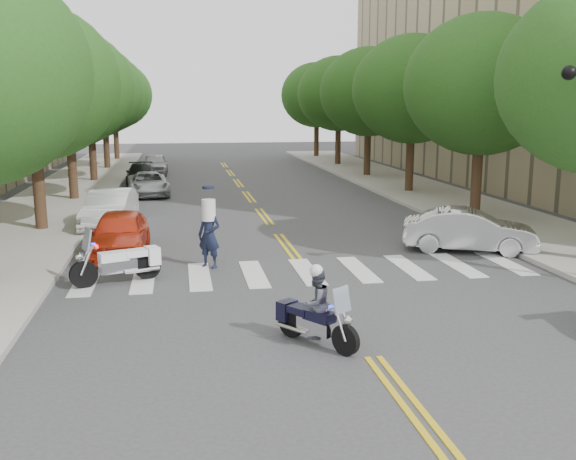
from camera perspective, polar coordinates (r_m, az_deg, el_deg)
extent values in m
plane|color=#38383A|center=(12.72, 7.56, -11.15)|extent=(140.00, 140.00, 0.00)
cube|color=#9E9991|center=(34.07, -19.62, 2.53)|extent=(5.00, 60.00, 0.15)
cube|color=#9E9991|center=(36.01, 11.72, 3.38)|extent=(5.00, 60.00, 0.15)
cylinder|color=#382316|center=(25.94, -21.26, 3.44)|extent=(0.44, 0.44, 3.32)
ellipsoid|color=#254F16|center=(25.76, -21.88, 12.07)|extent=(6.40, 6.40, 5.76)
cylinder|color=#382316|center=(33.77, -18.62, 5.24)|extent=(0.44, 0.44, 3.32)
ellipsoid|color=#254F16|center=(33.63, -19.04, 11.86)|extent=(6.40, 6.40, 5.76)
cylinder|color=#382316|center=(41.66, -16.97, 6.36)|extent=(0.44, 0.44, 3.32)
ellipsoid|color=#254F16|center=(41.55, -17.28, 11.72)|extent=(6.40, 6.40, 5.76)
cylinder|color=#382316|center=(49.59, -15.84, 7.11)|extent=(0.44, 0.44, 3.32)
ellipsoid|color=#254F16|center=(49.50, -16.08, 11.62)|extent=(6.40, 6.40, 5.76)
cylinder|color=#382316|center=(57.54, -15.02, 7.66)|extent=(0.44, 0.44, 3.32)
ellipsoid|color=#254F16|center=(57.46, -15.22, 11.54)|extent=(6.40, 6.40, 5.76)
cylinder|color=#382316|center=(28.27, 16.40, 4.33)|extent=(0.44, 0.44, 3.32)
ellipsoid|color=#254F16|center=(28.10, 16.85, 12.25)|extent=(6.40, 6.40, 5.76)
cylinder|color=#382316|center=(35.59, 10.77, 5.90)|extent=(0.44, 0.44, 3.32)
ellipsoid|color=#254F16|center=(35.46, 11.00, 12.19)|extent=(6.40, 6.40, 5.76)
cylinder|color=#382316|center=(43.15, 7.06, 6.91)|extent=(0.44, 0.44, 3.32)
ellipsoid|color=#254F16|center=(43.04, 7.19, 12.09)|extent=(6.40, 6.40, 5.76)
cylinder|color=#382316|center=(50.85, 4.46, 7.59)|extent=(0.44, 0.44, 3.32)
ellipsoid|color=#254F16|center=(50.75, 4.53, 11.99)|extent=(6.40, 6.40, 5.76)
cylinder|color=#382316|center=(58.62, 2.54, 8.08)|extent=(0.44, 0.44, 3.32)
ellipsoid|color=#254F16|center=(58.54, 2.57, 11.90)|extent=(6.40, 6.40, 5.76)
sphere|color=black|center=(17.52, 23.69, 12.68)|extent=(0.36, 0.36, 0.36)
cylinder|color=black|center=(12.65, 5.14, -9.71)|extent=(0.47, 0.58, 0.62)
cylinder|color=black|center=(13.56, 0.32, -8.21)|extent=(0.50, 0.60, 0.62)
cube|color=silver|center=(13.09, 2.50, -8.48)|extent=(0.72, 0.83, 0.29)
cube|color=black|center=(12.96, 2.81, -7.63)|extent=(0.64, 0.71, 0.20)
cube|color=black|center=(13.27, 1.18, -7.07)|extent=(0.59, 0.62, 0.15)
cube|color=black|center=(13.57, -0.10, -7.14)|extent=(0.48, 0.46, 0.41)
cube|color=#8C99A5|center=(12.47, 4.78, -6.21)|extent=(0.45, 0.38, 0.50)
cube|color=red|center=(12.69, 4.54, -6.67)|extent=(0.13, 0.13, 0.07)
cube|color=#0C26E5|center=(12.53, 3.90, -6.90)|extent=(0.13, 0.13, 0.07)
imported|color=#474C56|center=(12.94, 2.51, -6.52)|extent=(0.88, 0.85, 1.43)
sphere|color=silver|center=(12.75, 2.54, -3.66)|extent=(0.27, 0.27, 0.27)
cylinder|color=black|center=(17.82, -17.71, -3.80)|extent=(0.75, 0.42, 0.74)
cylinder|color=black|center=(18.29, -12.40, -3.14)|extent=(0.76, 0.46, 0.74)
cube|color=silver|center=(18.02, -14.88, -3.08)|extent=(1.04, 0.69, 0.35)
cube|color=white|center=(17.93, -15.25, -2.27)|extent=(0.86, 0.65, 0.24)
cube|color=white|center=(18.09, -13.43, -1.99)|extent=(0.72, 0.63, 0.17)
cube|color=white|center=(18.27, -11.96, -2.22)|extent=(0.48, 0.57, 0.49)
cube|color=#8C99A5|center=(17.64, -17.45, -0.79)|extent=(0.36, 0.57, 0.60)
cube|color=red|center=(17.60, -16.72, -1.43)|extent=(0.14, 0.14, 0.09)
cube|color=#0C26E5|center=(17.85, -16.94, -1.27)|extent=(0.14, 0.14, 0.09)
imported|color=#161B32|center=(19.11, -7.01, -0.45)|extent=(0.86, 0.80, 1.97)
imported|color=#BABABD|center=(21.95, 15.82, -0.04)|extent=(4.52, 3.02, 1.41)
imported|color=red|center=(21.20, -14.74, -0.30)|extent=(1.84, 4.32, 1.46)
imported|color=silver|center=(26.18, -15.54, 1.83)|extent=(1.98, 4.66, 1.49)
imported|color=#9EA1A6|center=(35.00, -12.30, 4.04)|extent=(2.47, 4.63, 1.24)
imported|color=black|center=(40.00, -12.95, 4.87)|extent=(1.93, 4.34, 1.24)
imported|color=#ADACB2|center=(45.22, -11.76, 5.75)|extent=(1.76, 4.26, 1.44)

